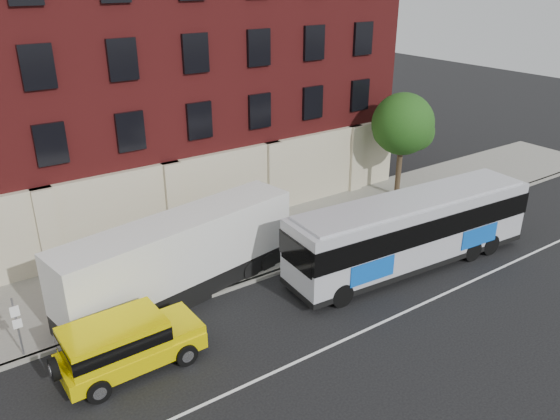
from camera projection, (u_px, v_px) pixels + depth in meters
ground at (320, 363)px, 19.43m from camera, size 120.00×120.00×0.00m
sidewalk at (202, 260)px, 26.18m from camera, size 60.00×6.00×0.15m
kerb at (234, 287)px, 23.92m from camera, size 60.00×0.25×0.15m
lane_line at (311, 355)px, 19.80m from camera, size 60.00×0.12×0.01m
building at (124, 75)px, 29.15m from camera, size 30.00×12.10×15.00m
sign_pole at (17, 325)px, 19.05m from camera, size 0.30×0.20×2.50m
street_tree at (403, 126)px, 31.88m from camera, size 3.60×3.60×6.20m
city_bus at (412, 229)px, 25.13m from camera, size 12.62×3.54×3.42m
yellow_suv at (124, 342)px, 18.69m from camera, size 5.13×2.33×1.95m
shipping_container at (181, 258)px, 22.81m from camera, size 10.83×3.97×3.54m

